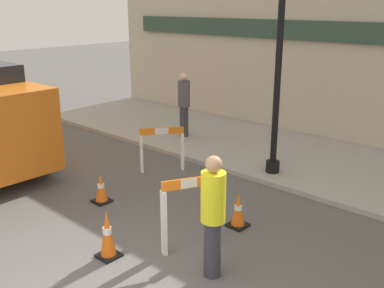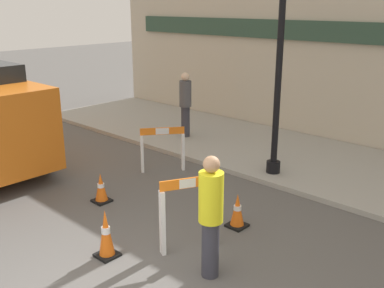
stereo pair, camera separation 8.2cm
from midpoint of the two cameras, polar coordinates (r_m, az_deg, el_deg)
sidewalk_slab at (r=10.24m, az=18.38°, el=-2.97°), size 18.00×3.56×0.10m
barricade_0 at (r=6.53m, az=-0.22°, el=-8.62°), size 0.49×0.78×1.12m
barricade_1 at (r=9.59m, az=-3.51°, el=-0.41°), size 0.68×0.82×0.97m
traffic_cone_0 at (r=7.33m, az=6.11°, el=-8.46°), size 0.30×0.30×0.58m
traffic_cone_1 at (r=8.32m, az=-11.20°, el=-5.54°), size 0.30×0.30×0.55m
traffic_cone_2 at (r=6.57m, az=-10.51°, el=-11.21°), size 0.30×0.30×0.72m
person_worker at (r=5.80m, az=2.81°, el=-8.75°), size 0.44×0.44×1.68m
person_pedestrian at (r=11.66m, az=-0.64°, el=5.32°), size 0.39×0.39×1.68m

